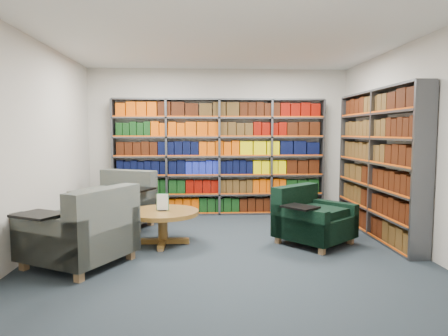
{
  "coord_description": "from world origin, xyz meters",
  "views": [
    {
      "loc": [
        -0.32,
        -5.3,
        1.57
      ],
      "look_at": [
        0.0,
        0.6,
        1.05
      ],
      "focal_mm": 32.0,
      "sensor_mm": 36.0,
      "label": 1
    }
  ],
  "objects": [
    {
      "name": "room_shell",
      "position": [
        0.0,
        0.0,
        1.4
      ],
      "size": [
        5.02,
        5.02,
        2.82
      ],
      "color": "#1F2930",
      "rests_on": "ground"
    },
    {
      "name": "bookshelf_back",
      "position": [
        0.0,
        2.34,
        1.1
      ],
      "size": [
        4.0,
        0.28,
        2.2
      ],
      "color": "#47494F",
      "rests_on": "ground"
    },
    {
      "name": "bookshelf_right",
      "position": [
        2.34,
        0.6,
        1.1
      ],
      "size": [
        0.28,
        2.5,
        2.2
      ],
      "color": "#47494F",
      "rests_on": "ground"
    },
    {
      "name": "chair_teal_left",
      "position": [
        -1.72,
        1.33,
        0.38
      ],
      "size": [
        1.38,
        1.36,
        0.93
      ],
      "color": "#0B1E32",
      "rests_on": "ground"
    },
    {
      "name": "chair_green_right",
      "position": [
        1.21,
        0.25,
        0.32
      ],
      "size": [
        1.24,
        1.24,
        0.8
      ],
      "color": "black",
      "rests_on": "ground"
    },
    {
      "name": "chair_teal_front",
      "position": [
        -1.71,
        -0.6,
        0.38
      ],
      "size": [
        1.4,
        1.4,
        0.94
      ],
      "color": "#0B1E32",
      "rests_on": "ground"
    },
    {
      "name": "coffee_table",
      "position": [
        -0.88,
        0.27,
        0.38
      ],
      "size": [
        1.02,
        1.02,
        0.71
      ],
      "color": "olive",
      "rests_on": "ground"
    }
  ]
}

